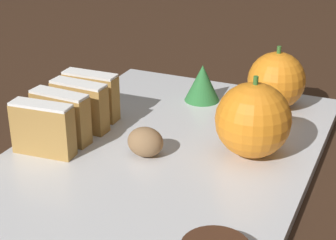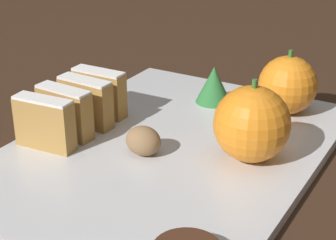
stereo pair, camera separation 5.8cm
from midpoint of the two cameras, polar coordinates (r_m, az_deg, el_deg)
The scene contains 10 objects.
ground_plane at distance 0.60m, azimuth -2.78°, elevation -3.73°, with size 6.00×6.00×0.00m, color #382316.
serving_platter at distance 0.59m, azimuth -2.79°, elevation -3.22°, with size 0.30×0.41×0.01m.
stollen_slice_front at distance 0.59m, azimuth -15.39°, elevation -0.95°, with size 0.07×0.02×0.06m.
stollen_slice_second at distance 0.61m, azimuth -13.55°, elevation 0.25°, with size 0.07×0.02×0.06m.
stollen_slice_third at distance 0.63m, azimuth -11.64°, elevation 1.32°, with size 0.07×0.02×0.06m.
stollen_slice_fourth at distance 0.66m, azimuth -10.35°, elevation 2.40°, with size 0.07×0.02×0.06m.
orange_near at distance 0.68m, azimuth 8.59°, elevation 3.94°, with size 0.07×0.07×0.08m.
orange_far at distance 0.56m, azimuth 5.74°, elevation -0.07°, with size 0.08×0.08×0.08m.
walnut at distance 0.57m, azimuth -5.24°, elevation -2.31°, with size 0.04×0.03×0.03m.
evergreen_sprig at distance 0.70m, azimuth 1.15°, elevation 3.74°, with size 0.04×0.04×0.05m.
Camera 1 is at (0.21, -0.48, 0.28)m, focal length 60.00 mm.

